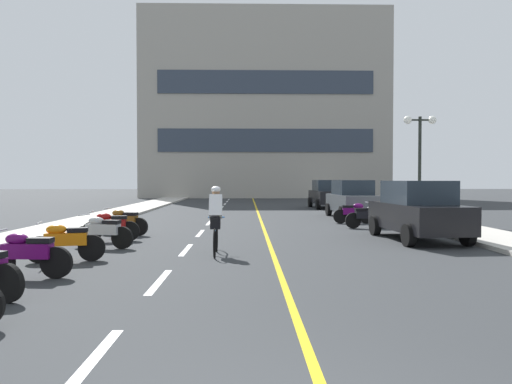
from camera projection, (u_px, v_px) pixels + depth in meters
name	position (u px, v px, depth m)	size (l,w,h in m)	color
ground_plane	(255.00, 217.00, 23.97)	(140.00, 140.00, 0.00)	#2D3033
curb_left	(122.00, 212.00, 26.82)	(2.40, 72.00, 0.12)	#B7B2A8
curb_right	(384.00, 212.00, 27.12)	(2.40, 72.00, 0.12)	#B7B2A8
lane_dash_0	(90.00, 364.00, 4.94)	(0.14, 2.20, 0.01)	silver
lane_dash_1	(159.00, 281.00, 8.94)	(0.14, 2.20, 0.01)	silver
lane_dash_2	(186.00, 250.00, 12.94)	(0.14, 2.20, 0.01)	silver
lane_dash_3	(200.00, 233.00, 16.94)	(0.14, 2.20, 0.01)	silver
lane_dash_4	(209.00, 223.00, 20.93)	(0.14, 2.20, 0.01)	silver
lane_dash_5	(215.00, 216.00, 24.93)	(0.14, 2.20, 0.01)	silver
lane_dash_6	(219.00, 211.00, 28.93)	(0.14, 2.20, 0.01)	silver
lane_dash_7	(222.00, 207.00, 32.93)	(0.14, 2.20, 0.01)	silver
lane_dash_8	(225.00, 204.00, 36.93)	(0.14, 2.20, 0.01)	silver
lane_dash_9	(227.00, 202.00, 40.92)	(0.14, 2.20, 0.01)	silver
lane_dash_10	(229.00, 200.00, 44.92)	(0.14, 2.20, 0.01)	silver
lane_dash_11	(230.00, 198.00, 48.92)	(0.14, 2.20, 0.01)	silver
centre_line_yellow	(258.00, 213.00, 26.98)	(0.12, 66.00, 0.01)	gold
office_building	(264.00, 107.00, 51.57)	(24.99, 7.78, 18.87)	#9E998E
street_lamp_mid	(420.00, 142.00, 21.81)	(1.46, 0.36, 4.56)	black
parked_car_near	(417.00, 210.00, 14.99)	(2.16, 4.31, 1.82)	black
parked_car_mid	(352.00, 199.00, 23.78)	(2.09, 4.28, 1.82)	black
parked_car_far	(327.00, 194.00, 31.62)	(2.06, 4.27, 1.82)	black
motorcycle_2	(27.00, 253.00, 9.21)	(1.70, 0.60, 0.92)	black
motorcycle_3	(65.00, 241.00, 11.02)	(1.68, 0.66, 0.92)	black
motorcycle_4	(103.00, 231.00, 13.20)	(1.68, 0.64, 0.92)	black
motorcycle_5	(110.00, 226.00, 14.70)	(1.70, 0.60, 0.92)	black
motorcycle_6	(124.00, 221.00, 16.27)	(1.67, 0.70, 0.92)	black
motorcycle_7	(368.00, 216.00, 18.63)	(1.70, 0.60, 0.92)	black
motorcycle_8	(354.00, 212.00, 20.66)	(1.70, 0.60, 0.92)	black
cyclist_rider	(216.00, 219.00, 12.18)	(0.42, 1.77, 1.71)	black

